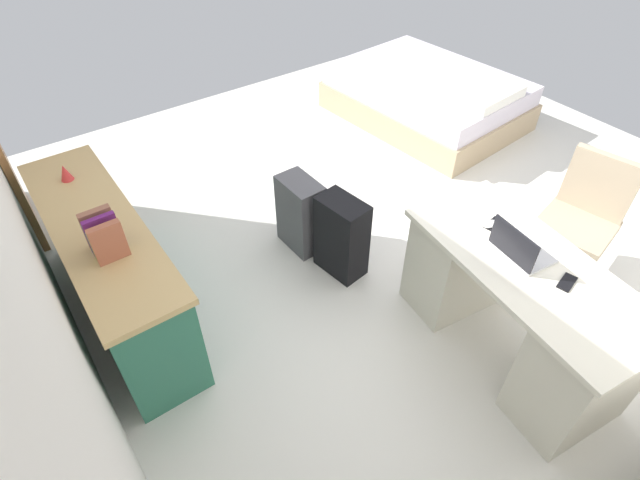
% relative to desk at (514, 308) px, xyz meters
% --- Properties ---
extents(ground_plane, '(5.98, 5.98, 0.00)m').
position_rel_desk_xyz_m(ground_plane, '(1.31, -0.28, -0.40)').
color(ground_plane, silver).
extents(desk, '(1.51, 0.84, 0.76)m').
position_rel_desk_xyz_m(desk, '(0.00, 0.00, 0.00)').
color(desk, silver).
rests_on(desk, ground_plane).
extents(office_chair, '(0.54, 0.54, 0.94)m').
position_rel_desk_xyz_m(office_chair, '(0.20, -0.91, 0.02)').
color(office_chair, black).
rests_on(office_chair, ground_plane).
extents(credenza, '(1.80, 0.48, 0.79)m').
position_rel_desk_xyz_m(credenza, '(1.71, 1.83, 0.00)').
color(credenza, '#2D7056').
rests_on(credenza, ground_plane).
extents(bed, '(2.01, 1.55, 0.58)m').
position_rel_desk_xyz_m(bed, '(2.47, -1.77, -0.15)').
color(bed, tan).
rests_on(bed, ground_plane).
extents(suitcase_black, '(0.39, 0.27, 0.62)m').
position_rel_desk_xyz_m(suitcase_black, '(1.18, 0.39, -0.08)').
color(suitcase_black, black).
rests_on(suitcase_black, ground_plane).
extents(suitcase_spare_grey, '(0.36, 0.23, 0.59)m').
position_rel_desk_xyz_m(suitcase_spare_grey, '(1.57, 0.47, -0.10)').
color(suitcase_spare_grey, '#4C4C51').
rests_on(suitcase_spare_grey, ground_plane).
extents(laptop, '(0.34, 0.26, 0.21)m').
position_rel_desk_xyz_m(laptop, '(0.10, 0.01, 0.41)').
color(laptop, '#B7B7BC').
rests_on(laptop, desk).
extents(computer_mouse, '(0.07, 0.11, 0.03)m').
position_rel_desk_xyz_m(computer_mouse, '(0.35, -0.07, 0.38)').
color(computer_mouse, white).
rests_on(computer_mouse, desk).
extents(cell_phone_near_laptop, '(0.09, 0.15, 0.01)m').
position_rel_desk_xyz_m(cell_phone_near_laptop, '(-0.19, -0.03, 0.37)').
color(cell_phone_near_laptop, black).
rests_on(cell_phone_near_laptop, desk).
extents(cell_phone_by_mouse, '(0.09, 0.14, 0.01)m').
position_rel_desk_xyz_m(cell_phone_by_mouse, '(0.35, -0.10, 0.37)').
color(cell_phone_by_mouse, black).
rests_on(cell_phone_by_mouse, desk).
extents(book_row, '(0.20, 0.17, 0.24)m').
position_rel_desk_xyz_m(book_row, '(1.42, 1.83, 0.50)').
color(book_row, '#AA5C42').
rests_on(book_row, credenza).
extents(figurine_small, '(0.08, 0.08, 0.11)m').
position_rel_desk_xyz_m(figurine_small, '(2.25, 1.83, 0.45)').
color(figurine_small, red).
rests_on(figurine_small, credenza).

